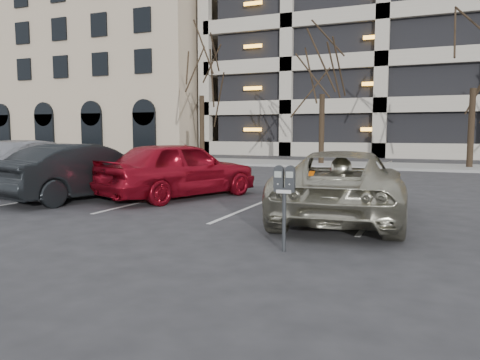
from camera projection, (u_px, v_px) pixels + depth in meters
ground at (283, 227)px, 8.67m from camera, size 140.00×140.00×0.00m
sidewalk at (380, 166)px, 23.33m from camera, size 80.00×4.00×0.12m
stall_lines at (257, 204)px, 11.32m from camera, size 16.90×5.20×0.00m
office_building at (105, 73)px, 46.14m from camera, size 26.00×16.20×15.00m
tree_a at (201, 55)px, 26.57m from camera, size 3.72×3.72×8.46m
tree_b at (323, 50)px, 23.88m from camera, size 3.60×3.60×8.17m
tree_c at (476, 37)px, 21.17m from camera, size 3.66×3.66×8.31m
parking_meter at (284, 187)px, 6.83m from camera, size 0.33×0.16×1.25m
suv_silver at (343, 185)px, 9.48m from camera, size 2.80×5.21×1.40m
car_red at (179, 169)px, 12.45m from camera, size 3.35×4.84×1.53m
car_dark at (84, 172)px, 12.22m from camera, size 2.54×4.64×1.45m
car_silver at (36, 164)px, 14.39m from camera, size 2.36×5.31×1.51m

